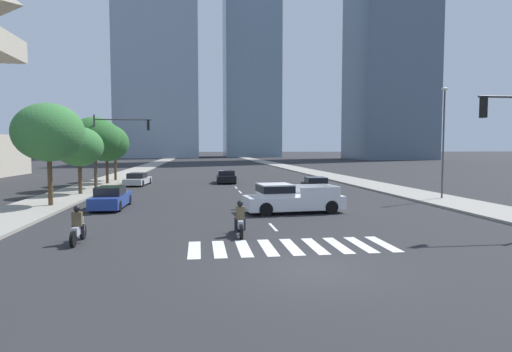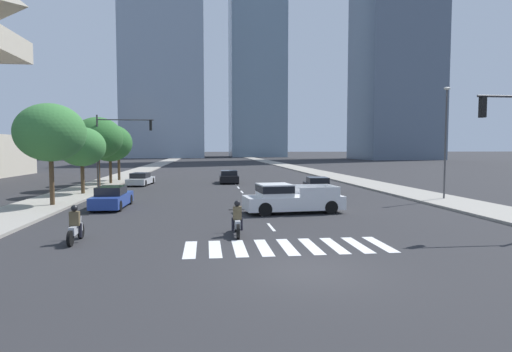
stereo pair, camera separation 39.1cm
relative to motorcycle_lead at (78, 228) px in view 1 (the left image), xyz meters
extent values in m
plane|color=#28282B|center=(8.08, -4.76, -0.58)|extent=(800.00, 800.00, 0.00)
cube|color=gray|center=(21.42, 25.24, -0.51)|extent=(4.00, 260.00, 0.15)
cube|color=gray|center=(-5.25, 25.24, -0.51)|extent=(4.00, 260.00, 0.15)
cube|color=silver|center=(4.48, -1.71, -0.58)|extent=(0.45, 2.70, 0.01)
cube|color=silver|center=(5.38, -1.71, -0.58)|extent=(0.45, 2.70, 0.01)
cube|color=silver|center=(6.28, -1.71, -0.58)|extent=(0.45, 2.70, 0.01)
cube|color=silver|center=(7.18, -1.71, -0.58)|extent=(0.45, 2.70, 0.01)
cube|color=silver|center=(8.08, -1.71, -0.58)|extent=(0.45, 2.70, 0.01)
cube|color=silver|center=(8.98, -1.71, -0.58)|extent=(0.45, 2.70, 0.01)
cube|color=silver|center=(9.88, -1.71, -0.58)|extent=(0.45, 2.70, 0.01)
cube|color=silver|center=(10.78, -1.71, -0.58)|extent=(0.45, 2.70, 0.01)
cube|color=silver|center=(11.68, -1.71, -0.58)|extent=(0.45, 2.70, 0.01)
cube|color=silver|center=(8.08, 2.29, -0.58)|extent=(0.14, 2.00, 0.01)
cube|color=silver|center=(8.08, 6.29, -0.58)|extent=(0.14, 2.00, 0.01)
cube|color=silver|center=(8.08, 10.29, -0.58)|extent=(0.14, 2.00, 0.01)
cube|color=silver|center=(8.08, 14.29, -0.58)|extent=(0.14, 2.00, 0.01)
cube|color=silver|center=(8.08, 18.29, -0.58)|extent=(0.14, 2.00, 0.01)
cube|color=silver|center=(8.08, 22.29, -0.58)|extent=(0.14, 2.00, 0.01)
cube|color=silver|center=(8.08, 26.29, -0.58)|extent=(0.14, 2.00, 0.01)
cube|color=silver|center=(8.08, 30.29, -0.58)|extent=(0.14, 2.00, 0.01)
cube|color=silver|center=(8.08, 34.29, -0.58)|extent=(0.14, 2.00, 0.01)
cube|color=silver|center=(8.08, 38.29, -0.58)|extent=(0.14, 2.00, 0.01)
cube|color=silver|center=(8.08, 42.29, -0.58)|extent=(0.14, 2.00, 0.01)
cube|color=silver|center=(8.08, 46.29, -0.58)|extent=(0.14, 2.00, 0.01)
cube|color=silver|center=(8.08, 50.29, -0.58)|extent=(0.14, 2.00, 0.01)
cylinder|color=black|center=(-0.01, 0.74, -0.28)|extent=(0.13, 0.60, 0.60)
cylinder|color=black|center=(0.01, -0.71, -0.28)|extent=(0.13, 0.60, 0.60)
cube|color=#B7BABF|center=(0.00, 0.02, -0.06)|extent=(0.23, 1.17, 0.32)
cylinder|color=#B2B2B7|center=(-0.01, 0.64, 0.02)|extent=(0.06, 0.32, 0.67)
cylinder|color=black|center=(-0.01, 0.69, 0.39)|extent=(0.70, 0.04, 0.04)
cube|color=brown|center=(0.00, -0.08, 0.37)|extent=(0.36, 0.24, 0.55)
sphere|color=black|center=(0.00, -0.08, 0.78)|extent=(0.26, 0.26, 0.26)
cylinder|color=black|center=(-0.18, 0.01, -0.11)|extent=(0.12, 0.12, 0.55)
cylinder|color=black|center=(0.18, 0.02, -0.11)|extent=(0.12, 0.12, 0.55)
cylinder|color=black|center=(6.40, 1.49, -0.28)|extent=(0.14, 0.60, 0.60)
cylinder|color=black|center=(6.36, -0.10, -0.28)|extent=(0.14, 0.60, 0.60)
cube|color=#B7BABF|center=(6.38, 0.69, -0.06)|extent=(0.26, 1.28, 0.32)
cylinder|color=#B2B2B7|center=(6.40, 1.39, 0.02)|extent=(0.07, 0.32, 0.67)
cylinder|color=black|center=(6.40, 1.44, 0.39)|extent=(0.70, 0.06, 0.04)
cube|color=brown|center=(6.38, 0.59, 0.37)|extent=(0.37, 0.25, 0.55)
sphere|color=black|center=(6.38, 0.59, 0.78)|extent=(0.26, 0.26, 0.26)
cylinder|color=black|center=(6.20, 0.70, -0.11)|extent=(0.12, 0.12, 0.55)
cylinder|color=black|center=(6.56, 0.69, -0.11)|extent=(0.12, 0.12, 0.55)
cube|color=silver|center=(10.02, 6.53, 0.01)|extent=(5.75, 2.64, 0.75)
cube|color=silver|center=(8.91, 6.42, 0.74)|extent=(1.97, 2.09, 0.70)
cube|color=black|center=(8.91, 6.42, 0.82)|extent=(1.99, 2.14, 0.39)
cube|color=silver|center=(11.34, 5.66, 0.66)|extent=(2.34, 0.31, 0.55)
cube|color=silver|center=(11.14, 7.65, 0.66)|extent=(2.34, 0.31, 0.55)
cube|color=silver|center=(12.40, 6.77, 0.66)|extent=(0.28, 2.01, 0.55)
cylinder|color=black|center=(8.23, 5.41, -0.20)|extent=(0.78, 0.33, 0.76)
cylinder|color=black|center=(8.04, 7.28, -0.20)|extent=(0.78, 0.33, 0.76)
cylinder|color=black|center=(12.00, 5.79, -0.20)|extent=(0.78, 0.33, 0.76)
cylinder|color=black|center=(11.81, 7.66, -0.20)|extent=(0.78, 0.33, 0.76)
cube|color=#B7BABF|center=(-1.34, 26.13, -0.14)|extent=(2.25, 4.89, 0.57)
cube|color=black|center=(-1.37, 25.89, 0.40)|extent=(1.77, 2.28, 0.50)
cylinder|color=black|center=(-1.97, 27.81, -0.26)|extent=(0.29, 0.66, 0.64)
cylinder|color=black|center=(-0.38, 27.65, -0.26)|extent=(0.29, 0.66, 0.64)
cylinder|color=black|center=(-2.30, 24.61, -0.26)|extent=(0.29, 0.66, 0.64)
cylinder|color=black|center=(-0.71, 24.44, -0.26)|extent=(0.29, 0.66, 0.64)
cube|color=black|center=(7.51, 27.69, -0.09)|extent=(1.98, 4.49, 0.68)
cube|color=black|center=(7.50, 27.47, 0.50)|extent=(1.70, 2.04, 0.49)
cylinder|color=black|center=(6.68, 29.22, -0.26)|extent=(0.23, 0.64, 0.64)
cylinder|color=black|center=(8.39, 29.19, -0.26)|extent=(0.23, 0.64, 0.64)
cylinder|color=black|center=(6.62, 26.20, -0.26)|extent=(0.23, 0.64, 0.64)
cylinder|color=black|center=(8.34, 26.16, -0.26)|extent=(0.23, 0.64, 0.64)
cube|color=black|center=(14.07, 16.22, -0.08)|extent=(2.07, 4.37, 0.68)
cube|color=black|center=(14.08, 16.44, 0.50)|extent=(1.70, 2.02, 0.48)
cylinder|color=black|center=(14.78, 14.72, -0.26)|extent=(0.26, 0.65, 0.64)
cylinder|color=black|center=(13.17, 14.83, -0.26)|extent=(0.26, 0.65, 0.64)
cylinder|color=black|center=(14.97, 17.62, -0.26)|extent=(0.26, 0.65, 0.64)
cylinder|color=black|center=(13.36, 17.72, -0.26)|extent=(0.26, 0.65, 0.64)
cube|color=navy|center=(-0.67, 9.80, -0.09)|extent=(1.80, 4.72, 0.67)
cube|color=black|center=(-0.68, 9.57, 0.51)|extent=(1.54, 2.14, 0.51)
cylinder|color=black|center=(-1.41, 11.41, -0.26)|extent=(0.23, 0.64, 0.64)
cylinder|color=black|center=(0.12, 11.38, -0.26)|extent=(0.23, 0.64, 0.64)
cylinder|color=black|center=(-1.47, 8.23, -0.26)|extent=(0.23, 0.64, 0.64)
cylinder|color=black|center=(0.06, 8.20, -0.26)|extent=(0.23, 0.64, 0.64)
cube|color=black|center=(16.69, -0.31, 4.84)|extent=(0.20, 0.28, 0.90)
sphere|color=red|center=(16.69, -0.31, 5.14)|extent=(0.18, 0.18, 0.18)
sphere|color=orange|center=(16.69, -0.31, 4.84)|extent=(0.18, 0.18, 0.18)
sphere|color=green|center=(16.69, -0.31, 4.54)|extent=(0.18, 0.18, 0.18)
cylinder|color=#333335|center=(-4.05, 20.47, 2.74)|extent=(0.14, 0.14, 6.34)
cylinder|color=#333335|center=(-1.70, 20.47, 5.51)|extent=(4.70, 0.10, 0.10)
cube|color=black|center=(0.40, 20.47, 5.06)|extent=(0.20, 0.28, 0.90)
sphere|color=red|center=(0.40, 20.47, 5.36)|extent=(0.18, 0.18, 0.18)
sphere|color=orange|center=(0.40, 20.47, 5.06)|extent=(0.18, 0.18, 0.18)
sphere|color=green|center=(0.40, 20.47, 4.76)|extent=(0.18, 0.18, 0.18)
cube|color=#19662D|center=(-4.05, 20.47, 2.57)|extent=(0.60, 0.04, 0.18)
cylinder|color=#3F3F42|center=(21.72, 10.87, 3.34)|extent=(0.12, 0.12, 7.55)
ellipsoid|color=beige|center=(21.72, 10.87, 7.22)|extent=(0.50, 0.24, 0.20)
cylinder|color=#4C3823|center=(-4.45, 10.56, 0.97)|extent=(0.28, 0.28, 2.81)
ellipsoid|color=#387538|center=(-4.45, 10.56, 4.06)|extent=(4.21, 4.21, 3.58)
cylinder|color=#4C3823|center=(-4.45, 17.25, 0.67)|extent=(0.28, 0.28, 2.21)
ellipsoid|color=#387538|center=(-4.45, 17.25, 3.21)|extent=(3.59, 3.59, 3.05)
cylinder|color=#4C3823|center=(-4.45, 22.26, 0.91)|extent=(0.28, 0.28, 2.69)
ellipsoid|color=#2D662D|center=(-4.45, 22.26, 3.99)|extent=(4.35, 4.35, 3.70)
cylinder|color=#4C3823|center=(-4.45, 27.10, 0.72)|extent=(0.28, 0.28, 2.30)
ellipsoid|color=#2D662D|center=(-4.45, 27.10, 3.62)|extent=(4.38, 4.38, 3.72)
cylinder|color=#4C3823|center=(-4.45, 31.32, 0.93)|extent=(0.28, 0.28, 2.73)
ellipsoid|color=#387538|center=(-4.45, 31.32, 3.47)|extent=(2.94, 2.94, 2.50)
cube|color=#8C9EB2|center=(-10.29, 151.44, 36.87)|extent=(29.94, 28.64, 74.91)
cube|color=#7A93A8|center=(26.53, 162.28, 49.06)|extent=(22.15, 24.76, 99.29)
camera|label=1|loc=(4.68, -17.11, 3.10)|focal=29.91mm
camera|label=2|loc=(5.06, -17.16, 3.10)|focal=29.91mm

